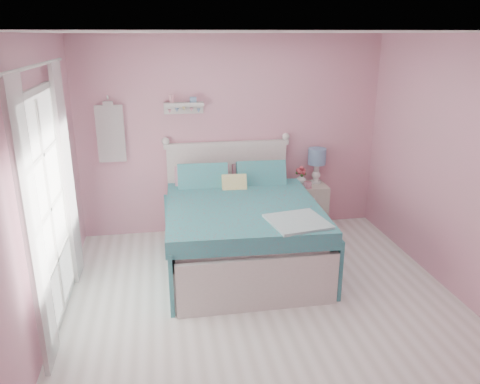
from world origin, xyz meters
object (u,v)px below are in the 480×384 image
object	(u,v)px
nightstand	(309,207)
vase	(301,179)
bed	(240,230)
table_lamp	(317,159)
teacup	(308,185)

from	to	relation	value
nightstand	vase	distance (m)	0.41
bed	nightstand	xyz separation A→B (m)	(1.11, 0.83, -0.09)
nightstand	table_lamp	size ratio (longest dim) A/B	1.33
table_lamp	bed	bearing A→B (deg)	-143.22
table_lamp	teacup	bearing A→B (deg)	-131.20
teacup	vase	bearing A→B (deg)	101.51
table_lamp	nightstand	bearing A→B (deg)	-144.96
bed	nightstand	world-z (taller)	bed
bed	teacup	xyz separation A→B (m)	(1.03, 0.70, 0.27)
vase	teacup	size ratio (longest dim) A/B	1.34
table_lamp	vase	size ratio (longest dim) A/B	3.26
vase	teacup	xyz separation A→B (m)	(0.04, -0.18, -0.03)
bed	vase	distance (m)	1.37
bed	teacup	size ratio (longest dim) A/B	19.66
bed	vase	world-z (taller)	bed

